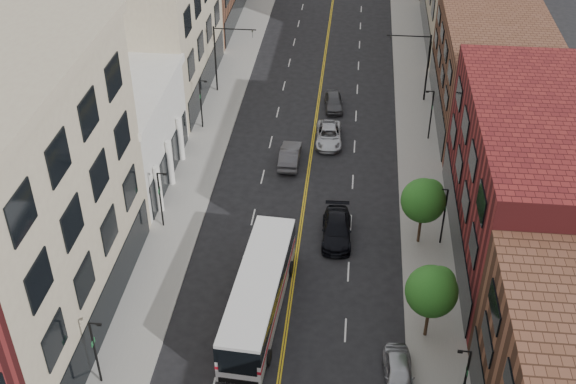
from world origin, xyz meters
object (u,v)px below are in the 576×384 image
(city_bus, at_px, (259,292))
(car_lane_behind, at_px, (290,155))
(car_parked_far, at_px, (399,373))
(car_lane_a, at_px, (337,229))
(car_lane_c, at_px, (334,102))
(car_lane_b, at_px, (329,135))

(city_bus, relative_size, car_lane_behind, 2.70)
(car_parked_far, xyz_separation_m, car_lane_behind, (-9.20, 24.65, 0.04))
(car_lane_a, height_order, car_lane_c, car_lane_a)
(car_lane_a, xyz_separation_m, car_lane_b, (-1.42, 14.58, -0.08))
(car_lane_behind, relative_size, car_lane_a, 0.88)
(car_lane_c, bearing_deg, city_bus, -103.20)
(city_bus, height_order, car_parked_far, city_bus)
(car_lane_c, bearing_deg, car_lane_b, -97.43)
(city_bus, bearing_deg, car_lane_behind, 93.12)
(car_lane_behind, height_order, car_lane_c, car_lane_behind)
(car_lane_a, height_order, car_lane_b, car_lane_a)
(city_bus, relative_size, car_lane_b, 2.52)
(car_lane_behind, distance_m, car_lane_b, 5.21)
(car_lane_a, bearing_deg, car_lane_behind, 112.37)
(car_parked_far, distance_m, car_lane_a, 14.80)
(car_lane_a, bearing_deg, car_lane_c, 91.72)
(car_parked_far, height_order, car_lane_b, car_parked_far)
(car_lane_behind, distance_m, car_lane_c, 11.44)
(car_parked_far, bearing_deg, car_lane_c, 95.82)
(city_bus, bearing_deg, car_parked_far, -25.06)
(car_parked_far, relative_size, car_lane_c, 1.04)
(car_parked_far, distance_m, car_lane_b, 29.29)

